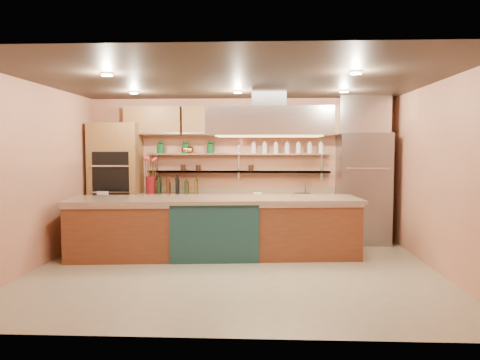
{
  "coord_description": "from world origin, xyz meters",
  "views": [
    {
      "loc": [
        0.41,
        -6.86,
        1.83
      ],
      "look_at": [
        0.05,
        1.0,
        1.28
      ],
      "focal_mm": 35.0,
      "sensor_mm": 36.0,
      "label": 1
    }
  ],
  "objects_px": {
    "island": "(215,227)",
    "refrigerator": "(363,188)",
    "kitchen_scale": "(258,192)",
    "copper_kettle": "(190,150)",
    "flower_vase": "(151,185)",
    "green_canister": "(211,149)"
  },
  "relations": [
    {
      "from": "copper_kettle",
      "to": "refrigerator",
      "type": "bearing_deg",
      "value": -3.9
    },
    {
      "from": "island",
      "to": "refrigerator",
      "type": "bearing_deg",
      "value": 19.3
    },
    {
      "from": "refrigerator",
      "to": "island",
      "type": "bearing_deg",
      "value": -155.4
    },
    {
      "from": "refrigerator",
      "to": "island",
      "type": "relative_size",
      "value": 0.44
    },
    {
      "from": "refrigerator",
      "to": "kitchen_scale",
      "type": "distance_m",
      "value": 2.01
    },
    {
      "from": "refrigerator",
      "to": "flower_vase",
      "type": "distance_m",
      "value": 4.1
    },
    {
      "from": "flower_vase",
      "to": "green_canister",
      "type": "height_order",
      "value": "green_canister"
    },
    {
      "from": "copper_kettle",
      "to": "green_canister",
      "type": "distance_m",
      "value": 0.43
    },
    {
      "from": "copper_kettle",
      "to": "green_canister",
      "type": "relative_size",
      "value": 1.06
    },
    {
      "from": "island",
      "to": "kitchen_scale",
      "type": "bearing_deg",
      "value": 55.16
    },
    {
      "from": "green_canister",
      "to": "flower_vase",
      "type": "bearing_deg",
      "value": -169.31
    },
    {
      "from": "kitchen_scale",
      "to": "copper_kettle",
      "type": "xyz_separation_m",
      "value": [
        -1.36,
        0.22,
        0.81
      ]
    },
    {
      "from": "copper_kettle",
      "to": "green_canister",
      "type": "xyz_separation_m",
      "value": [
        0.43,
        0.0,
        0.01
      ]
    },
    {
      "from": "refrigerator",
      "to": "flower_vase",
      "type": "height_order",
      "value": "refrigerator"
    },
    {
      "from": "flower_vase",
      "to": "copper_kettle",
      "type": "distance_m",
      "value": 1.03
    },
    {
      "from": "refrigerator",
      "to": "flower_vase",
      "type": "relative_size",
      "value": 6.29
    },
    {
      "from": "kitchen_scale",
      "to": "copper_kettle",
      "type": "height_order",
      "value": "copper_kettle"
    },
    {
      "from": "green_canister",
      "to": "copper_kettle",
      "type": "bearing_deg",
      "value": 180.0
    },
    {
      "from": "refrigerator",
      "to": "flower_vase",
      "type": "xyz_separation_m",
      "value": [
        -4.1,
        0.01,
        0.05
      ]
    },
    {
      "from": "refrigerator",
      "to": "green_canister",
      "type": "xyz_separation_m",
      "value": [
        -2.94,
        0.23,
        0.75
      ]
    },
    {
      "from": "kitchen_scale",
      "to": "green_canister",
      "type": "distance_m",
      "value": 1.26
    },
    {
      "from": "flower_vase",
      "to": "green_canister",
      "type": "bearing_deg",
      "value": 10.69
    }
  ]
}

